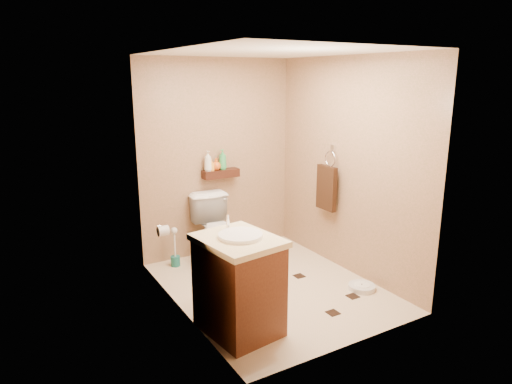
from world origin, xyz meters
TOP-DOWN VIEW (x-y plane):
  - ground at (0.00, 0.00)m, footprint 2.50×2.50m
  - wall_back at (0.00, 1.25)m, footprint 2.00×0.04m
  - wall_front at (0.00, -1.25)m, footprint 2.00×0.04m
  - wall_left at (-1.00, 0.00)m, footprint 0.04×2.50m
  - wall_right at (1.00, 0.00)m, footprint 0.04×2.50m
  - ceiling at (0.00, 0.00)m, footprint 2.00×2.50m
  - wall_shelf at (0.00, 1.17)m, footprint 0.46×0.14m
  - floor_accents at (0.06, -0.09)m, footprint 1.21×1.43m
  - toilet at (-0.20, 0.83)m, footprint 0.49×0.82m
  - vanity at (-0.70, -0.58)m, footprint 0.67×0.78m
  - bathroom_scale at (0.79, -0.54)m, footprint 0.30×0.30m
  - toilet_brush at (-0.68, 1.04)m, footprint 0.11×0.11m
  - towel_ring at (0.91, 0.25)m, footprint 0.12×0.30m
  - toilet_paper at (-0.94, 0.65)m, footprint 0.12×0.11m
  - bottle_a at (-0.17, 1.17)m, footprint 0.11×0.11m
  - bottle_b at (-0.12, 1.17)m, footprint 0.08×0.09m
  - bottle_c at (-0.06, 1.17)m, footprint 0.16×0.16m
  - bottle_d at (0.03, 1.17)m, footprint 0.12×0.12m

SIDE VIEW (x-z plane):
  - ground at x=0.00m, z-range 0.00..0.00m
  - floor_accents at x=0.06m, z-range 0.00..0.01m
  - bathroom_scale at x=0.79m, z-range 0.00..0.06m
  - toilet_brush at x=-0.68m, z-range -0.07..0.41m
  - toilet at x=-0.20m, z-range 0.00..0.82m
  - vanity at x=-0.70m, z-range -0.05..0.95m
  - toilet_paper at x=-0.94m, z-range 0.54..0.66m
  - towel_ring at x=0.91m, z-range 0.57..1.33m
  - wall_shelf at x=0.00m, z-range 0.97..1.07m
  - bottle_b at x=-0.12m, z-range 1.07..1.21m
  - bottle_c at x=-0.06m, z-range 1.07..1.22m
  - bottle_a at x=-0.17m, z-range 1.07..1.31m
  - bottle_d at x=0.03m, z-range 1.07..1.32m
  - wall_back at x=0.00m, z-range 0.00..2.40m
  - wall_front at x=0.00m, z-range 0.00..2.40m
  - wall_left at x=-1.00m, z-range 0.00..2.40m
  - wall_right at x=1.00m, z-range 0.00..2.40m
  - ceiling at x=0.00m, z-range 2.39..2.41m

